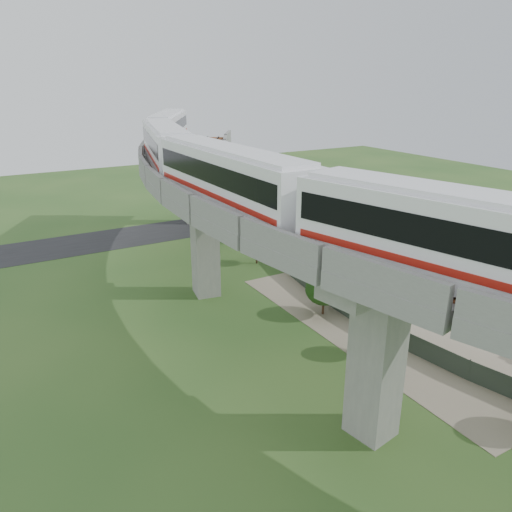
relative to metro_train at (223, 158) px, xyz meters
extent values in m
plane|color=#2B5221|center=(-0.66, -6.12, -12.31)|extent=(160.00, 160.00, 0.00)
cube|color=gray|center=(13.34, -8.12, -12.29)|extent=(18.00, 26.00, 0.04)
cube|color=#232326|center=(-0.66, 23.88, -12.29)|extent=(60.00, 8.00, 0.03)
cube|color=#99968E|center=(8.46, 25.68, -8.11)|extent=(2.86, 2.93, 8.40)
cube|color=#99968E|center=(8.46, 25.68, -3.31)|extent=(7.21, 5.74, 1.20)
cube|color=#99968E|center=(0.25, 4.30, -8.11)|extent=(2.35, 2.51, 8.40)
cube|color=#99968E|center=(0.25, 4.30, -3.31)|extent=(7.31, 3.58, 1.20)
cube|color=#99968E|center=(0.25, -16.54, -8.11)|extent=(2.35, 2.51, 8.40)
cube|color=#99968E|center=(0.25, -16.54, -3.31)|extent=(7.31, 3.58, 1.20)
cube|color=gray|center=(5.53, 20.42, -2.31)|extent=(16.42, 20.91, 0.80)
cube|color=gray|center=(1.67, 22.32, -1.41)|extent=(8.66, 17.08, 1.00)
cube|color=gray|center=(9.38, 18.52, -1.41)|extent=(8.66, 17.08, 1.00)
cube|color=brown|center=(3.55, 21.39, -1.85)|extent=(10.68, 18.08, 0.12)
cube|color=black|center=(3.55, 21.39, -1.73)|extent=(9.69, 17.59, 0.12)
cube|color=brown|center=(7.50, 19.45, -1.85)|extent=(10.68, 18.08, 0.12)
cube|color=black|center=(7.50, 19.45, -1.73)|extent=(9.69, 17.59, 0.12)
cube|color=gray|center=(0.04, 3.01, -2.31)|extent=(11.77, 20.03, 0.80)
cube|color=gray|center=(-4.21, 3.66, -1.41)|extent=(3.22, 18.71, 1.00)
cube|color=gray|center=(4.29, 2.36, -1.41)|extent=(3.22, 18.71, 1.00)
cube|color=brown|center=(-2.14, 3.35, -1.85)|extent=(5.44, 19.05, 0.12)
cube|color=black|center=(-2.14, 3.35, -1.73)|extent=(4.35, 18.88, 0.12)
cube|color=brown|center=(2.21, 2.68, -1.85)|extent=(5.44, 19.05, 0.12)
cube|color=black|center=(2.21, 2.68, -1.73)|extent=(4.35, 18.88, 0.12)
cube|color=gray|center=(0.04, -15.24, -2.31)|extent=(11.77, 20.03, 0.80)
cube|color=gray|center=(-4.21, -15.90, -1.41)|extent=(3.22, 18.71, 1.00)
cube|color=gray|center=(4.29, -14.59, -1.41)|extent=(3.22, 18.71, 1.00)
cube|color=brown|center=(-2.14, -15.58, -1.85)|extent=(5.44, 19.05, 0.12)
cube|color=black|center=(-2.14, -15.58, -1.73)|extent=(4.35, 18.88, 0.12)
cube|color=brown|center=(2.21, -14.91, -1.85)|extent=(5.44, 19.05, 0.12)
cube|color=black|center=(2.21, -14.91, -1.73)|extent=(4.35, 18.88, 0.12)
cube|color=white|center=(-0.77, -22.13, -0.07)|extent=(6.47, 15.19, 3.20)
cube|color=white|center=(-0.77, -22.13, 1.63)|extent=(5.75, 14.33, 0.22)
cube|color=black|center=(-0.77, -22.13, 0.38)|extent=(6.37, 14.63, 1.15)
cube|color=#A61A10|center=(-0.77, -22.13, -0.82)|extent=(6.37, 14.63, 0.30)
cube|color=black|center=(-0.77, -22.13, -1.53)|extent=(5.12, 12.81, 0.28)
cube|color=white|center=(-2.86, -6.71, -0.07)|extent=(2.84, 15.02, 3.20)
cube|color=white|center=(-2.86, -6.71, 1.63)|extent=(2.30, 14.27, 0.22)
cube|color=black|center=(-2.86, -6.71, 0.38)|extent=(2.90, 14.43, 1.15)
cube|color=#A61A10|center=(-2.86, -6.71, -0.82)|extent=(2.90, 14.43, 0.30)
cube|color=black|center=(-2.86, -6.71, -1.53)|extent=(2.02, 12.77, 0.28)
cube|color=white|center=(-1.06, 8.75, -0.07)|extent=(6.21, 15.21, 3.20)
cube|color=white|center=(-1.06, 8.75, 1.63)|extent=(5.50, 14.35, 0.22)
cube|color=black|center=(-1.06, 8.75, 0.38)|extent=(6.12, 14.64, 1.15)
cube|color=#A61A10|center=(-1.06, 8.75, -0.82)|extent=(6.12, 14.64, 0.30)
cube|color=black|center=(-1.06, 8.75, -1.53)|extent=(4.89, 12.83, 0.28)
cube|color=white|center=(4.52, 23.27, -0.07)|extent=(9.47, 14.50, 3.20)
cube|color=white|center=(4.52, 23.27, 1.63)|extent=(8.64, 13.58, 0.22)
cube|color=black|center=(4.52, 23.27, 0.38)|extent=(9.24, 14.00, 1.15)
cube|color=#A61A10|center=(4.52, 23.27, -0.82)|extent=(9.24, 14.00, 0.30)
cube|color=black|center=(4.52, 23.27, -1.53)|extent=(7.70, 12.13, 0.28)
cylinder|color=#2D382D|center=(11.59, 13.18, -11.56)|extent=(0.08, 0.08, 1.50)
cube|color=#2D382D|center=(10.72, 10.86, -11.56)|extent=(1.69, 4.77, 1.40)
cylinder|color=#2D382D|center=(9.96, 8.51, -11.56)|extent=(0.08, 0.08, 1.50)
cube|color=#2D382D|center=(9.31, 6.12, -11.56)|extent=(1.23, 4.91, 1.40)
cylinder|color=#2D382D|center=(8.78, 3.71, -11.56)|extent=(0.08, 0.08, 1.50)
cube|color=#2D382D|center=(8.37, 1.27, -11.56)|extent=(0.75, 4.99, 1.40)
cylinder|color=#2D382D|center=(8.08, -1.18, -11.56)|extent=(0.08, 0.08, 1.50)
cube|color=#2D382D|center=(7.90, -3.65, -11.56)|extent=(0.27, 5.04, 1.40)
cylinder|color=#2D382D|center=(7.84, -6.12, -11.56)|extent=(0.08, 0.08, 1.50)
cube|color=#2D382D|center=(7.90, -8.59, -11.56)|extent=(0.27, 5.04, 1.40)
cylinder|color=#2D382D|center=(8.08, -11.05, -11.56)|extent=(0.08, 0.08, 1.50)
cube|color=#2D382D|center=(8.37, -13.51, -11.56)|extent=(0.75, 4.99, 1.40)
cylinder|color=#2D382D|center=(8.78, -15.94, -11.56)|extent=(0.08, 0.08, 1.50)
cube|color=#2D382D|center=(9.31, -18.36, -11.56)|extent=(1.23, 4.91, 1.40)
cylinder|color=#382314|center=(9.84, 15.91, -11.69)|extent=(0.18, 0.18, 1.23)
ellipsoid|color=#173510|center=(9.84, 15.91, -10.25)|extent=(2.78, 2.78, 2.36)
cylinder|color=#382314|center=(7.75, 8.58, -11.48)|extent=(0.18, 0.18, 1.65)
ellipsoid|color=#173510|center=(7.75, 8.58, -10.05)|extent=(2.02, 2.02, 1.71)
cylinder|color=#382314|center=(6.55, -4.06, -11.66)|extent=(0.18, 0.18, 1.29)
ellipsoid|color=#173510|center=(6.55, -4.06, -10.14)|extent=(2.93, 2.93, 2.49)
cylinder|color=#382314|center=(5.80, -10.63, -11.48)|extent=(0.18, 0.18, 1.66)
ellipsoid|color=#173510|center=(5.80, -10.63, -10.00)|extent=(2.17, 2.17, 1.85)
imported|color=#B61022|center=(19.19, -9.09, -11.70)|extent=(3.65, 1.85, 1.15)
imported|color=black|center=(13.07, -5.36, -11.62)|extent=(4.59, 2.17, 1.29)
camera|label=1|loc=(-15.88, -32.44, 5.48)|focal=35.00mm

